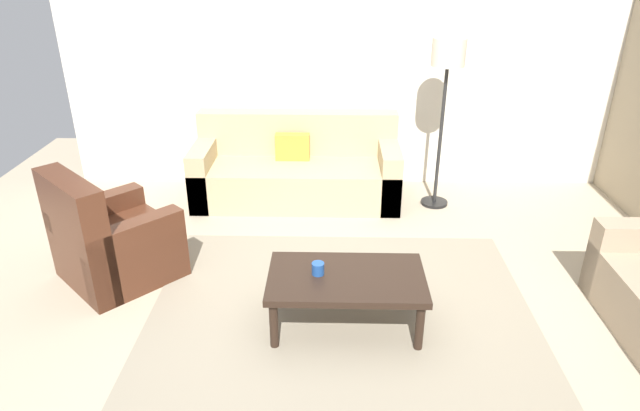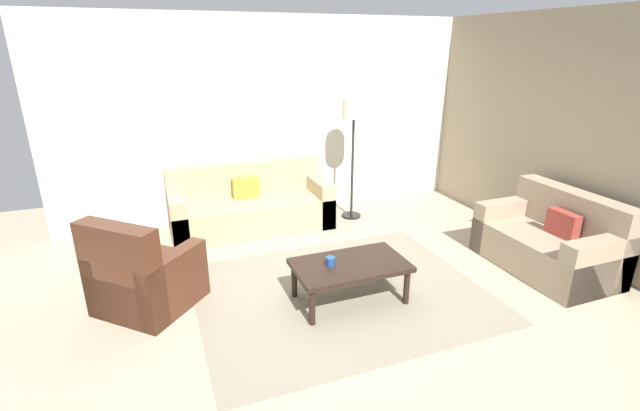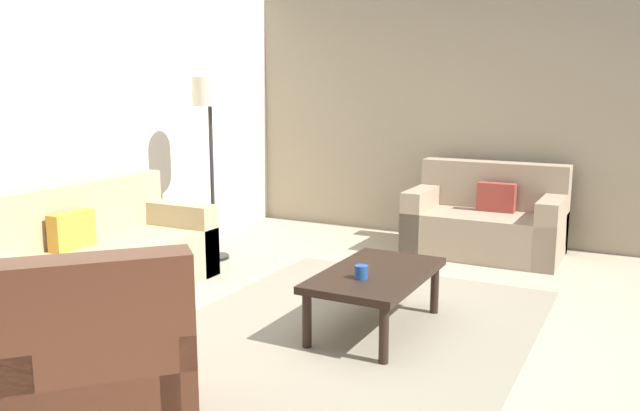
{
  "view_description": "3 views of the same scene",
  "coord_description": "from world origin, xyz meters",
  "px_view_note": "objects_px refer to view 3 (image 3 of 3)",
  "views": [
    {
      "loc": [
        -0.08,
        -3.42,
        2.5
      ],
      "look_at": [
        -0.16,
        0.24,
        0.77
      ],
      "focal_mm": 31.08,
      "sensor_mm": 36.0,
      "label": 1
    },
    {
      "loc": [
        -1.63,
        -3.67,
        2.41
      ],
      "look_at": [
        -0.09,
        0.35,
        0.85
      ],
      "focal_mm": 25.07,
      "sensor_mm": 36.0,
      "label": 2
    },
    {
      "loc": [
        -3.84,
        -1.75,
        1.64
      ],
      "look_at": [
        -0.19,
        0.16,
        0.87
      ],
      "focal_mm": 36.25,
      "sensor_mm": 36.0,
      "label": 3
    }
  ],
  "objects_px": {
    "coffee_table": "(376,278)",
    "lamp_standing": "(210,110)",
    "cup": "(361,272)",
    "couch_loveseat": "(487,223)",
    "couch_main": "(79,263)",
    "armchair_leather": "(101,381)"
  },
  "relations": [
    {
      "from": "cup",
      "to": "lamp_standing",
      "type": "height_order",
      "value": "lamp_standing"
    },
    {
      "from": "cup",
      "to": "couch_main",
      "type": "bearing_deg",
      "value": 97.3
    },
    {
      "from": "couch_main",
      "to": "cup",
      "type": "height_order",
      "value": "couch_main"
    },
    {
      "from": "couch_loveseat",
      "to": "couch_main",
      "type": "bearing_deg",
      "value": 140.06
    },
    {
      "from": "coffee_table",
      "to": "lamp_standing",
      "type": "xyz_separation_m",
      "value": [
        0.98,
        2.08,
        1.05
      ]
    },
    {
      "from": "couch_main",
      "to": "coffee_table",
      "type": "bearing_deg",
      "value": -77.85
    },
    {
      "from": "couch_loveseat",
      "to": "coffee_table",
      "type": "relative_size",
      "value": 1.32
    },
    {
      "from": "armchair_leather",
      "to": "cup",
      "type": "bearing_deg",
      "value": -17.83
    },
    {
      "from": "couch_main",
      "to": "coffee_table",
      "type": "relative_size",
      "value": 1.94
    },
    {
      "from": "coffee_table",
      "to": "cup",
      "type": "height_order",
      "value": "cup"
    },
    {
      "from": "cup",
      "to": "couch_loveseat",
      "type": "bearing_deg",
      "value": -4.28
    },
    {
      "from": "couch_loveseat",
      "to": "lamp_standing",
      "type": "xyz_separation_m",
      "value": [
        -1.44,
        2.25,
        1.11
      ]
    },
    {
      "from": "couch_loveseat",
      "to": "coffee_table",
      "type": "height_order",
      "value": "couch_loveseat"
    },
    {
      "from": "armchair_leather",
      "to": "coffee_table",
      "type": "bearing_deg",
      "value": -16.57
    },
    {
      "from": "cup",
      "to": "coffee_table",
      "type": "bearing_deg",
      "value": -5.27
    },
    {
      "from": "armchair_leather",
      "to": "cup",
      "type": "relative_size",
      "value": 12.82
    },
    {
      "from": "couch_main",
      "to": "couch_loveseat",
      "type": "bearing_deg",
      "value": -39.94
    },
    {
      "from": "couch_loveseat",
      "to": "lamp_standing",
      "type": "bearing_deg",
      "value": 122.64
    },
    {
      "from": "armchair_leather",
      "to": "couch_main",
      "type": "bearing_deg",
      "value": 50.2
    },
    {
      "from": "coffee_table",
      "to": "armchair_leather",
      "type": "bearing_deg",
      "value": 163.43
    },
    {
      "from": "couch_main",
      "to": "armchair_leather",
      "type": "height_order",
      "value": "armchair_leather"
    },
    {
      "from": "couch_loveseat",
      "to": "cup",
      "type": "relative_size",
      "value": 16.4
    }
  ]
}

